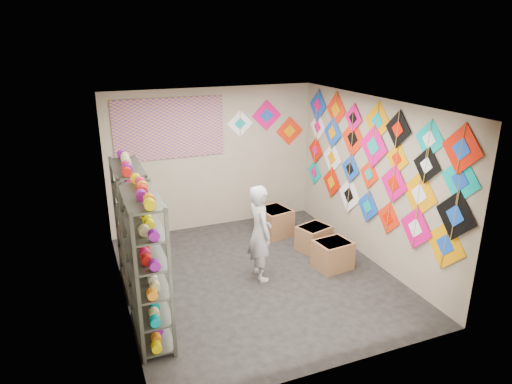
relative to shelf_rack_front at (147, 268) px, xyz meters
name	(u,v)px	position (x,y,z in m)	size (l,w,h in m)	color
ground	(257,276)	(1.78, 0.85, -0.95)	(4.50, 4.50, 0.00)	black
room_walls	(257,177)	(1.78, 0.85, 0.69)	(4.50, 4.50, 4.50)	tan
shelf_rack_front	(147,268)	(0.00, 0.00, 0.00)	(0.40, 1.10, 1.90)	#4C5147
shelf_rack_back	(133,227)	(0.00, 1.30, 0.00)	(0.40, 1.10, 1.90)	#4C5147
string_spools	(139,239)	(0.00, 0.65, 0.10)	(0.12, 2.36, 0.12)	#EF1759
kite_wall_display	(374,164)	(3.76, 0.76, 0.70)	(0.06, 4.31, 2.08)	#EF9500
back_wall_kites	(268,123)	(2.91, 3.09, 1.01)	(1.60, 0.02, 0.95)	white
poster	(170,129)	(0.98, 3.08, 1.05)	(2.00, 0.01, 1.10)	#574494
shopkeeper	(260,233)	(1.81, 0.83, -0.19)	(0.37, 0.56, 1.52)	beige
carton_a	(333,255)	(3.03, 0.67, -0.72)	(0.55, 0.46, 0.46)	brown
carton_b	(314,238)	(3.06, 1.37, -0.73)	(0.53, 0.44, 0.44)	brown
carton_c	(274,222)	(2.68, 2.21, -0.69)	(0.53, 0.59, 0.51)	brown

